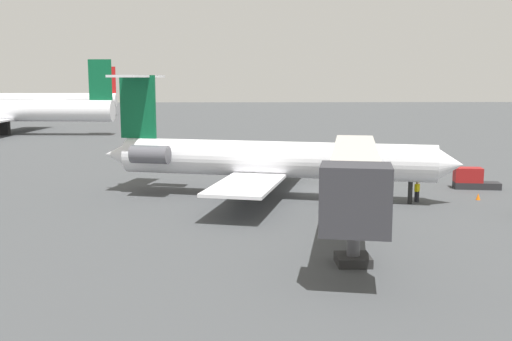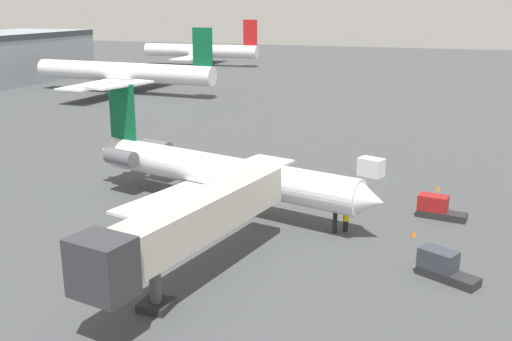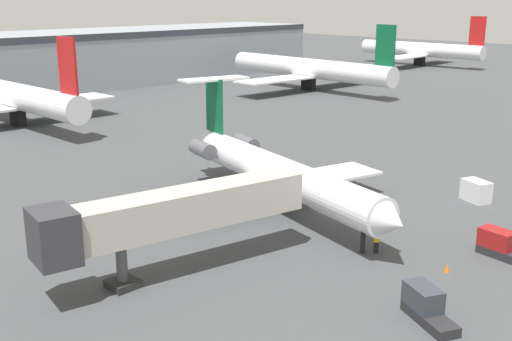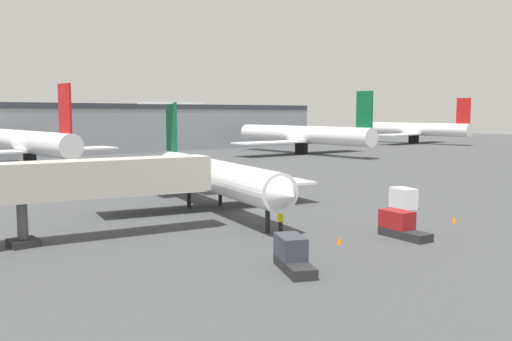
# 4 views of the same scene
# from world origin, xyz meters

# --- Properties ---
(ground_plane) EXTENTS (400.00, 400.00, 0.10)m
(ground_plane) POSITION_xyz_m (0.00, 0.00, -0.05)
(ground_plane) COLOR #424447
(regional_jet) EXTENTS (21.65, 29.77, 10.11)m
(regional_jet) POSITION_xyz_m (-3.22, 3.42, 3.30)
(regional_jet) COLOR white
(regional_jet) RESTS_ON ground_plane
(jet_bridge) EXTENTS (18.85, 6.33, 5.96)m
(jet_bridge) POSITION_xyz_m (-18.61, -1.07, 4.28)
(jet_bridge) COLOR #B7B2A8
(jet_bridge) RESTS_ON ground_plane
(ground_crew_marshaller) EXTENTS (0.46, 0.47, 1.69)m
(ground_crew_marshaller) POSITION_xyz_m (-5.47, -8.72, 0.86)
(ground_crew_marshaller) COLOR black
(ground_crew_marshaller) RESTS_ON ground_plane
(baggage_tug_lead) EXTENTS (3.05, 4.20, 1.90)m
(baggage_tug_lead) POSITION_xyz_m (-11.67, -16.31, 0.84)
(baggage_tug_lead) COLOR #262628
(baggage_tug_lead) RESTS_ON ground_plane
(baggage_tug_trailing) EXTENTS (1.95, 4.16, 1.90)m
(baggage_tug_trailing) POSITION_xyz_m (0.16, -15.37, 0.84)
(baggage_tug_trailing) COLOR #262628
(baggage_tug_trailing) RESTS_ON ground_plane
(cargo_container_uld) EXTENTS (2.37, 2.93, 1.90)m
(cargo_container_uld) POSITION_xyz_m (10.88, -8.22, 0.95)
(cargo_container_uld) COLOR silver
(cargo_container_uld) RESTS_ON ground_plane
(traffic_cone_near) EXTENTS (0.36, 0.36, 0.55)m
(traffic_cone_near) POSITION_xyz_m (7.97, -15.14, 0.28)
(traffic_cone_near) COLOR orange
(traffic_cone_near) RESTS_ON ground_plane
(traffic_cone_mid) EXTENTS (0.36, 0.36, 0.55)m
(traffic_cone_mid) POSITION_xyz_m (-4.86, -13.96, 0.28)
(traffic_cone_mid) COLOR orange
(traffic_cone_mid) RESTS_ON ground_plane
(parked_airliner_centre) EXTENTS (28.70, 34.15, 13.09)m
(parked_airliner_centre) POSITION_xyz_m (-2.46, 53.96, 4.14)
(parked_airliner_centre) COLOR white
(parked_airliner_centre) RESTS_ON ground_plane
(parked_airliner_east_mid) EXTENTS (33.77, 40.01, 13.13)m
(parked_airliner_east_mid) POSITION_xyz_m (53.59, 47.35, 4.16)
(parked_airliner_east_mid) COLOR white
(parked_airliner_east_mid) RESTS_ON ground_plane
(parked_airliner_east_end) EXTENTS (28.96, 34.39, 13.03)m
(parked_airliner_east_end) POSITION_xyz_m (108.78, 55.60, 4.11)
(parked_airliner_east_end) COLOR white
(parked_airliner_east_end) RESTS_ON ground_plane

